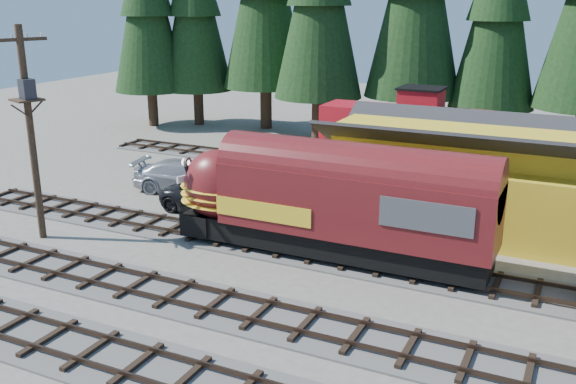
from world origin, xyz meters
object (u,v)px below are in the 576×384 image
at_px(caboose, 404,136).
at_px(utility_pole, 30,121).
at_px(locomotive, 321,206).
at_px(pickup_truck_b, 187,177).
at_px(pickup_truck_a, 215,197).
at_px(depot, 458,167).

distance_m(caboose, utility_pole, 21.55).
distance_m(locomotive, pickup_truck_b, 12.14).
bearing_deg(pickup_truck_a, depot, -74.13).
relative_size(utility_pole, pickup_truck_a, 1.68).
height_order(locomotive, caboose, caboose).
bearing_deg(pickup_truck_a, utility_pole, 141.64).
distance_m(depot, pickup_truck_b, 15.27).
xyz_separation_m(pickup_truck_a, pickup_truck_b, (-3.41, 2.37, 0.10)).
relative_size(utility_pole, pickup_truck_b, 1.57).
bearing_deg(utility_pole, pickup_truck_b, 97.96).
distance_m(depot, pickup_truck_a, 12.34).
relative_size(depot, locomotive, 0.89).
bearing_deg(locomotive, depot, 55.92).
height_order(locomotive, utility_pole, utility_pole).
distance_m(depot, caboose, 8.91).
bearing_deg(depot, caboose, 122.55).
bearing_deg(utility_pole, depot, 50.24).
xyz_separation_m(locomotive, pickup_truck_a, (-7.29, 3.18, -1.51)).
relative_size(pickup_truck_a, pickup_truck_b, 0.93).
distance_m(caboose, pickup_truck_a, 12.96).
relative_size(caboose, pickup_truck_b, 1.62).
relative_size(locomotive, pickup_truck_b, 2.31).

